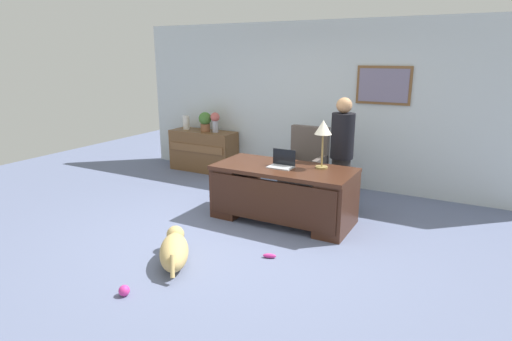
{
  "coord_description": "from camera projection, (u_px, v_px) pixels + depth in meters",
  "views": [
    {
      "loc": [
        2.47,
        -4.18,
        2.15
      ],
      "look_at": [
        0.03,
        0.3,
        0.75
      ],
      "focal_mm": 29.52,
      "sensor_mm": 36.0,
      "label": 1
    }
  ],
  "objects": [
    {
      "name": "dog_lying",
      "position": [
        174.0,
        250.0,
        4.46
      ],
      "size": [
        0.67,
        0.76,
        0.3
      ],
      "color": "tan",
      "rests_on": "ground_plane"
    },
    {
      "name": "vase_with_flowers",
      "position": [
        215.0,
        120.0,
        7.76
      ],
      "size": [
        0.17,
        0.17,
        0.37
      ],
      "color": "#A7A8B3",
      "rests_on": "credenza"
    },
    {
      "name": "desk",
      "position": [
        283.0,
        192.0,
        5.57
      ],
      "size": [
        1.84,
        0.86,
        0.74
      ],
      "color": "#422316",
      "rests_on": "ground_plane"
    },
    {
      "name": "potted_plant",
      "position": [
        205.0,
        121.0,
        7.87
      ],
      "size": [
        0.24,
        0.24,
        0.36
      ],
      "color": "brown",
      "rests_on": "credenza"
    },
    {
      "name": "credenza",
      "position": [
        204.0,
        151.0,
        8.05
      ],
      "size": [
        1.29,
        0.5,
        0.77
      ],
      "color": "brown",
      "rests_on": "ground_plane"
    },
    {
      "name": "armchair",
      "position": [
        305.0,
        167.0,
        6.47
      ],
      "size": [
        0.6,
        0.59,
        1.1
      ],
      "color": "#564C47",
      "rests_on": "ground_plane"
    },
    {
      "name": "dog_toy_ball",
      "position": [
        124.0,
        291.0,
        3.88
      ],
      "size": [
        0.1,
        0.1,
        0.1
      ],
      "primitive_type": "sphere",
      "color": "#D8338C",
      "rests_on": "ground_plane"
    },
    {
      "name": "person_standing",
      "position": [
        342.0,
        154.0,
        5.84
      ],
      "size": [
        0.32,
        0.32,
        1.61
      ],
      "color": "#262323",
      "rests_on": "ground_plane"
    },
    {
      "name": "dog_toy_bone",
      "position": [
        269.0,
        256.0,
        4.61
      ],
      "size": [
        0.15,
        0.09,
        0.05
      ],
      "primitive_type": "ellipsoid",
      "rotation": [
        0.0,
        0.0,
        0.33
      ],
      "color": "#D8338C",
      "rests_on": "ground_plane"
    },
    {
      "name": "vase_empty",
      "position": [
        186.0,
        123.0,
        8.1
      ],
      "size": [
        0.13,
        0.13,
        0.26
      ],
      "primitive_type": "cylinder",
      "color": "silver",
      "rests_on": "credenza"
    },
    {
      "name": "ground_plane",
      "position": [
        242.0,
        234.0,
        5.25
      ],
      "size": [
        12.0,
        12.0,
        0.0
      ],
      "primitive_type": "plane",
      "color": "slate"
    },
    {
      "name": "back_wall",
      "position": [
        320.0,
        104.0,
        7.08
      ],
      "size": [
        7.0,
        0.16,
        2.7
      ],
      "color": "silver",
      "rests_on": "ground_plane"
    },
    {
      "name": "laptop",
      "position": [
        282.0,
        163.0,
        5.5
      ],
      "size": [
        0.32,
        0.22,
        0.22
      ],
      "color": "#B2B5BA",
      "rests_on": "desk"
    },
    {
      "name": "desk_lamp",
      "position": [
        323.0,
        130.0,
        5.32
      ],
      "size": [
        0.22,
        0.22,
        0.63
      ],
      "color": "#9E8447",
      "rests_on": "desk"
    }
  ]
}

